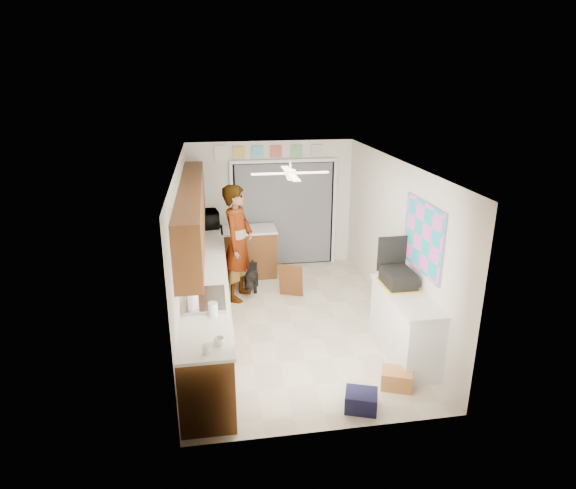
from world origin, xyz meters
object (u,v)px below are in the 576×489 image
paper_towel_roll (193,301)px  man (238,243)px  suitcase (398,278)px  cup (219,341)px  navy_crate (361,401)px  dog (251,277)px  cardboard_box (397,379)px  microwave (208,219)px

paper_towel_roll → man: 2.38m
suitcase → man: (-2.07, 1.93, -0.05)m
cup → navy_crate: 1.81m
paper_towel_roll → dog: 2.85m
cardboard_box → man: 3.49m
microwave → man: size_ratio=0.28×
microwave → cardboard_box: 4.79m
microwave → dog: 1.45m
paper_towel_roll → suitcase: (2.75, 0.35, -0.03)m
cup → microwave: bearing=91.3°
microwave → dog: size_ratio=0.87×
microwave → paper_towel_roll: 3.51m
suitcase → cardboard_box: (-0.32, -0.96, -0.93)m
navy_crate → man: 3.55m
microwave → dog: (0.72, -0.94, -0.84)m
man → navy_crate: bearing=-135.7°
cardboard_box → navy_crate: (-0.56, -0.33, -0.01)m
navy_crate → dog: (-0.96, 3.51, 0.14)m
paper_towel_roll → man: size_ratio=0.14×
paper_towel_roll → suitcase: size_ratio=0.56×
suitcase → dog: (-1.84, 2.22, -0.80)m
paper_towel_roll → man: man is taller
microwave → paper_towel_roll: bearing=167.8°
suitcase → cardboard_box: bearing=-109.5°
paper_towel_roll → suitcase: paper_towel_roll is taller
suitcase → man: man is taller
dog → cardboard_box: bearing=-54.6°
cardboard_box → navy_crate: cardboard_box is taller
paper_towel_roll → cup: bearing=-71.1°
navy_crate → dog: bearing=105.3°
suitcase → man: size_ratio=0.25×
cup → man: size_ratio=0.06×
microwave → navy_crate: microwave is taller
cardboard_box → man: size_ratio=0.19×
paper_towel_roll → dog: paper_towel_roll is taller
microwave → paper_towel_roll: (-0.19, -3.51, -0.01)m
cup → suitcase: 2.74m
cup → navy_crate: cup is taller
cup → dog: 3.54m
navy_crate → man: (-1.19, 3.22, 0.89)m
dog → cup: bearing=-90.5°
cup → suitcase: size_ratio=0.23×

